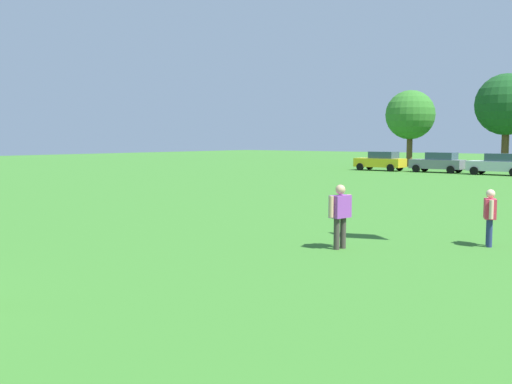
% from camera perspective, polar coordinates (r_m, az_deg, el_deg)
% --- Properties ---
extents(ground_plane, '(160.00, 160.00, 0.00)m').
position_cam_1_polar(ground_plane, '(34.06, 18.02, 0.24)').
color(ground_plane, '#387528').
extents(adult_bystander, '(0.41, 0.77, 1.66)m').
position_cam_1_polar(adult_bystander, '(15.03, 8.23, -1.84)').
color(adult_bystander, '#3F3833').
rests_on(adult_bystander, ground).
extents(bystander_midfield, '(0.44, 0.67, 1.51)m').
position_cam_1_polar(bystander_midfield, '(16.42, 21.90, -1.89)').
color(bystander_midfield, navy).
rests_on(bystander_midfield, ground).
extents(parked_car_yellow_0, '(4.30, 2.02, 1.68)m').
position_cam_1_polar(parked_car_yellow_0, '(52.60, 12.10, 2.99)').
color(parked_car_yellow_0, yellow).
rests_on(parked_car_yellow_0, ground).
extents(parked_car_gray_1, '(4.30, 2.02, 1.68)m').
position_cam_1_polar(parked_car_gray_1, '(50.84, 17.41, 2.80)').
color(parked_car_gray_1, slate).
rests_on(parked_car_gray_1, ground).
extents(parked_car_silver_2, '(4.30, 2.02, 1.68)m').
position_cam_1_polar(parked_car_silver_2, '(48.80, 22.63, 2.54)').
color(parked_car_silver_2, silver).
rests_on(parked_car_silver_2, ground).
extents(tree_far_left, '(4.90, 4.90, 7.63)m').
position_cam_1_polar(tree_far_left, '(60.68, 14.85, 7.28)').
color(tree_far_left, brown).
rests_on(tree_far_left, ground).
extents(tree_left, '(5.59, 5.59, 8.71)m').
position_cam_1_polar(tree_left, '(58.04, 23.31, 7.85)').
color(tree_left, brown).
rests_on(tree_left, ground).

